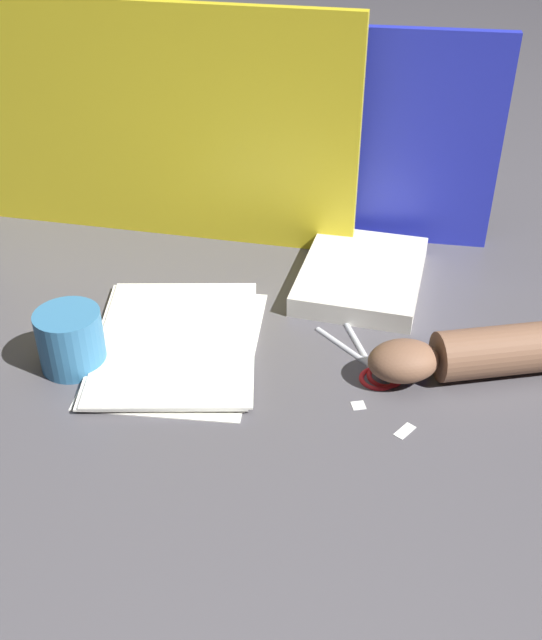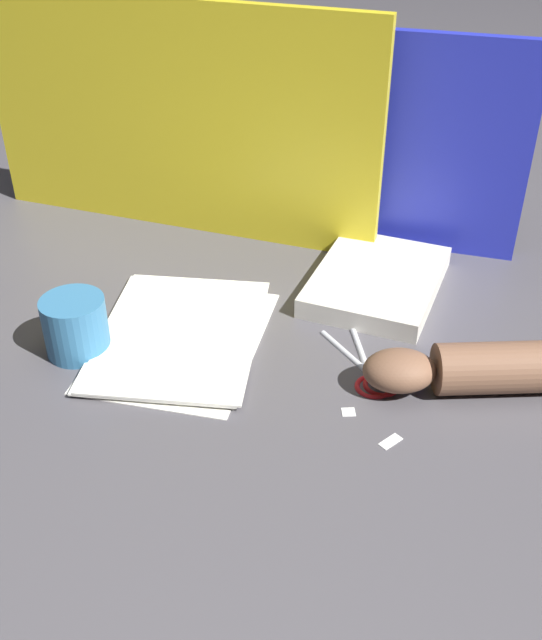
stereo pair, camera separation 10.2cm
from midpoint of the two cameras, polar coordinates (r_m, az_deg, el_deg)
ground_plane at (r=1.06m, az=0.67°, el=-2.56°), size 6.00×6.00×0.00m
backdrop_panel_left at (r=1.32m, az=-5.00°, el=14.86°), size 0.71×0.15×0.40m
backdrop_panel_center at (r=1.29m, az=10.23°, el=13.16°), size 0.50×0.08×0.36m
paper_stack at (r=1.08m, az=-4.35°, el=-1.25°), size 0.25×0.32×0.01m
book_closed at (r=1.21m, az=10.47°, el=2.86°), size 0.24×0.28×0.03m
scissors at (r=1.03m, az=10.31°, el=-3.97°), size 0.13×0.17×0.01m
hand_forearm at (r=1.02m, az=18.24°, el=-3.62°), size 0.29×0.13×0.07m
paper_scrap_near at (r=0.97m, az=8.95°, el=-7.04°), size 0.02×0.02×0.00m
paper_scrap_mid at (r=0.94m, az=12.23°, el=-9.15°), size 0.03×0.03×0.00m
mug at (r=1.06m, az=-12.05°, el=-0.54°), size 0.09×0.09×0.08m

